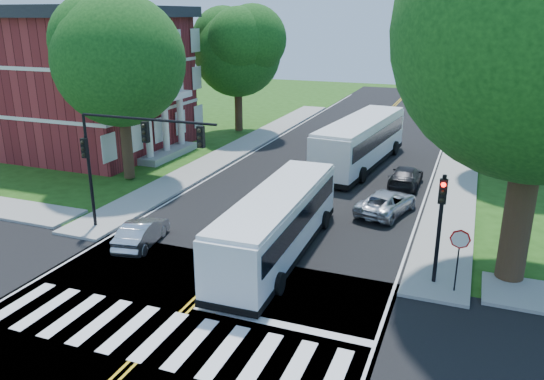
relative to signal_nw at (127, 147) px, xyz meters
The scene contains 23 objects.
ground 9.74m from the signal_nw, 47.67° to the right, with size 140.00×140.00×0.00m, color #204711.
road 13.69m from the signal_nw, 63.16° to the left, with size 14.00×96.00×0.01m, color black.
cross_road 9.73m from the signal_nw, 47.67° to the right, with size 60.00×12.00×0.01m, color black.
center_line 17.20m from the signal_nw, 69.39° to the left, with size 0.36×70.00×0.01m, color gold.
edge_line_w 16.20m from the signal_nw, 93.47° to the left, with size 0.12×70.00×0.01m, color silver.
edge_line_e 20.54m from the signal_nw, 50.90° to the left, with size 0.12×70.00×0.01m, color silver.
crosswalk 10.07m from the signal_nw, 49.80° to the right, with size 12.60×3.00×0.01m, color silver.
stop_bar 11.40m from the signal_nw, 27.30° to the right, with size 6.60×0.40×0.01m, color silver.
sidewalk_nw 19.22m from the signal_nw, 97.50° to the left, with size 2.60×40.00×0.15m, color gray.
sidewalk_ne 23.75m from the signal_nw, 52.69° to the left, with size 2.60×40.00×0.15m, color gray.
tree_west_near 9.96m from the signal_nw, 126.70° to the left, with size 8.00×8.00×11.40m.
tree_west_far 24.27m from the signal_nw, 102.31° to the left, with size 7.60×7.60×10.67m.
tree_east_mid 24.94m from the signal_nw, 45.36° to the left, with size 8.40×8.40×11.93m.
tree_east_far 38.34m from the signal_nw, 61.33° to the left, with size 7.20×7.20×10.34m.
brick_building 21.08m from the signal_nw, 139.86° to the left, with size 20.00×13.00×10.80m.
signal_nw is the anchor object (origin of this frame).
signal_ne 14.13m from the signal_nw, ahead, with size 0.30×0.46×4.40m.
stop_sign 15.05m from the signal_nw, ahead, with size 0.76×0.08×2.53m.
bus_lead 7.84m from the signal_nw, ahead, with size 2.91×11.23×2.89m.
bus_follow 18.19m from the signal_nw, 65.06° to the left, with size 4.11×13.04×3.32m.
hatchback 4.02m from the signal_nw, 39.27° to the right, with size 1.29×3.70×1.22m, color #AFB2B7.
suv 13.71m from the signal_nw, 33.93° to the left, with size 2.06×4.48×1.24m, color #BABBC1.
dark_sedan 17.28m from the signal_nw, 48.12° to the left, with size 1.75×4.32×1.25m, color black.
Camera 1 is at (9.00, -13.35, 10.20)m, focal length 35.00 mm.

